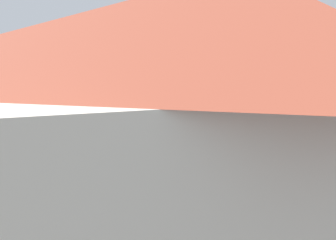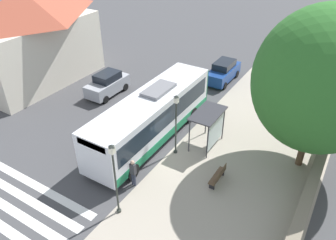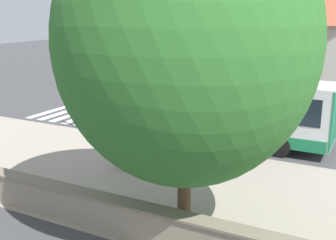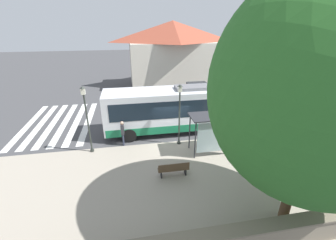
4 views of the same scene
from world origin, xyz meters
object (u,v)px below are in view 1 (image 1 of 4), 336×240
Objects in this scene: pedestrian at (205,118)px; bus_shelter at (140,106)px; bench at (164,117)px; street_lamp_far at (163,103)px; parked_car_behind_bus at (12,137)px; shade_tree at (117,65)px; bus at (163,116)px; street_lamp_near at (223,99)px; parked_car_far_lane at (139,162)px.

bus_shelter is at bearing -109.79° from pedestrian.
street_lamp_far is at bearing -17.44° from bench.
parked_car_behind_bus is (1.15, -15.24, -0.14)m from pedestrian.
pedestrian is 0.18× the size of shade_tree.
pedestrian is at bearing 81.84° from street_lamp_far.
pedestrian is 15.28m from parked_car_behind_bus.
bus is 2.57× the size of street_lamp_near.
shade_tree is (-5.63, -1.25, 3.62)m from bus_shelter.
parked_car_far_lane reaches higher than bench.
shade_tree is at bearing -128.78° from street_lamp_near.
shade_tree is at bearing -165.40° from bus.
pedestrian reaches higher than bench.
shade_tree reaches higher than bench.
street_lamp_near is 1.04× the size of street_lamp_far.
bus is 3.83m from bus_shelter.
parked_car_far_lane reaches higher than parked_car_behind_bus.
street_lamp_far is at bearing 23.12° from shade_tree.
street_lamp_near is at bearing 79.01° from bus_shelter.
bus_shelter is 0.63× the size of parked_car_behind_bus.
pedestrian is (2.00, 5.56, -1.03)m from bus_shelter.
shade_tree reaches higher than parked_car_far_lane.
street_lamp_far is at bearing -98.16° from pedestrian.
bus reaches higher than parked_car_behind_bus.
bus_shelter is at bearing 168.20° from parked_car_far_lane.
bus reaches higher than pedestrian.
street_lamp_near is at bearing 89.84° from street_lamp_far.
street_lamp_near is 5.82m from street_lamp_far.
bench is (-4.00, -2.70, -0.58)m from pedestrian.
shade_tree reaches higher than street_lamp_far.
shade_tree reaches higher than parked_car_behind_bus.
shade_tree reaches higher than bus_shelter.
bus_shelter is 1.62× the size of bench.
bus is 6.83m from street_lamp_near.
parked_car_far_lane is at bearing -22.06° from bench.
bench is at bearing 112.32° from parked_car_behind_bus.
bus is 4.12× the size of bus_shelter.
pedestrian is 4.10m from street_lamp_far.
shade_tree is at bearing -156.88° from street_lamp_far.
parked_car_behind_bus is (-0.49, -10.84, -0.90)m from bus.
street_lamp_far is at bearing 50.59° from bus_shelter.
shade_tree is (-7.09, -3.03, 3.18)m from street_lamp_far.
bus is 6.37× the size of pedestrian.
street_lamp_near is 0.45× the size of shade_tree.
parked_car_behind_bus is (1.69, -11.45, -1.61)m from street_lamp_far.
parked_car_behind_bus is at bearing -84.47° from street_lamp_near.
bench is (-5.64, 1.70, -1.34)m from bus.
pedestrian is at bearing 137.48° from parked_car_far_lane.
parked_car_behind_bus is at bearing -134.23° from parked_car_far_lane.
bus_shelter is 2.34m from street_lamp_far.
parked_car_far_lane is (6.81, -3.34, -0.88)m from bus.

